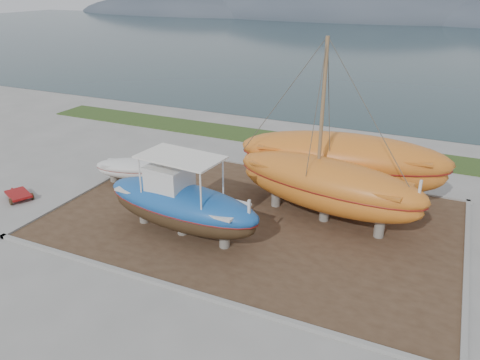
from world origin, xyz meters
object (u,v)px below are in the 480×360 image
at_px(blue_caique, 181,196).
at_px(white_dinghy, 135,171).
at_px(orange_bare_hull, 341,169).
at_px(red_trailer, 19,196).
at_px(orange_sailboat, 330,136).

relative_size(blue_caique, white_dinghy, 1.76).
height_order(white_dinghy, orange_bare_hull, orange_bare_hull).
height_order(orange_bare_hull, red_trailer, orange_bare_hull).
bearing_deg(red_trailer, blue_caique, 27.19).
bearing_deg(blue_caique, red_trailer, -172.26).
xyz_separation_m(white_dinghy, red_trailer, (-4.20, -4.15, -0.54)).
bearing_deg(white_dinghy, blue_caique, -53.52).
height_order(white_dinghy, red_trailer, white_dinghy).
bearing_deg(red_trailer, white_dinghy, 69.47).
xyz_separation_m(orange_sailboat, red_trailer, (-14.73, -4.19, -3.98)).
bearing_deg(orange_sailboat, blue_caique, -133.62).
height_order(blue_caique, red_trailer, blue_caique).
xyz_separation_m(orange_bare_hull, red_trailer, (-14.81, -6.65, -1.57)).
bearing_deg(orange_sailboat, orange_bare_hull, 98.70).
height_order(orange_sailboat, orange_bare_hull, orange_sailboat).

